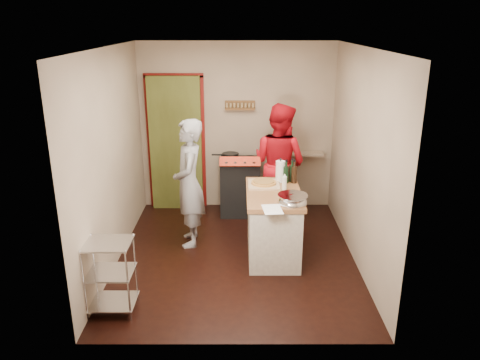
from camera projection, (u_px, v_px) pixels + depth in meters
name	position (u px, v px, depth m)	size (l,w,h in m)	color
floor	(236.00, 255.00, 6.05)	(3.50, 3.50, 0.00)	black
back_wall	(196.00, 137.00, 7.37)	(3.00, 0.44, 2.60)	tan
left_wall	(112.00, 159.00, 5.63)	(0.04, 3.50, 2.60)	tan
right_wall	(360.00, 159.00, 5.63)	(0.04, 3.50, 2.60)	tan
ceiling	(236.00, 46.00, 5.20)	(3.00, 3.50, 0.02)	white
stove	(240.00, 186.00, 7.25)	(0.60, 0.63, 1.00)	black
wire_shelving	(110.00, 273.00, 4.77)	(0.48, 0.40, 0.80)	silver
island	(273.00, 222.00, 5.94)	(0.70, 1.30, 1.18)	beige
person_stripe	(189.00, 184.00, 6.13)	(0.62, 0.41, 1.71)	#9E9EA3
person_red	(279.00, 163.00, 6.90)	(0.86, 0.67, 1.77)	red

